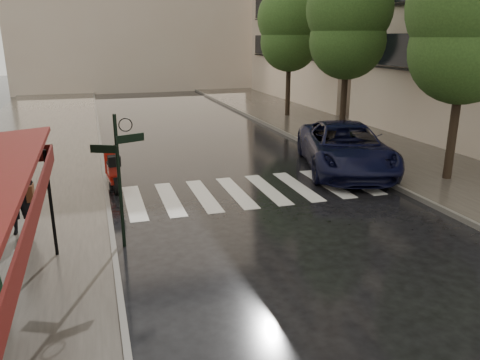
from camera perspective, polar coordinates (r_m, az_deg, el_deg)
ground at (r=8.85m, az=-4.40°, el=-14.90°), size 120.00×120.00×0.00m
sidewalk_near at (r=20.09m, az=-25.20°, el=2.08°), size 6.00×60.00×0.12m
sidewalk_far at (r=23.16m, az=13.84°, el=5.01°), size 5.50×60.00×0.12m
curb_near at (r=19.88m, az=-16.51°, el=2.91°), size 0.12×60.00×0.16m
curb_far at (r=21.86m, az=7.51°, el=4.70°), size 0.12×60.00×0.16m
crosswalk at (r=14.87m, az=1.47°, el=-1.31°), size 7.85×3.20×0.01m
signpost at (r=10.74m, az=-14.54°, el=1.10°), size 1.17×0.29×3.10m
tree_near at (r=16.70m, az=26.09°, el=17.59°), size 3.80×3.80×7.99m
tree_mid at (r=22.33m, az=13.14°, el=18.94°), size 3.80×3.80×8.34m
tree_far at (r=28.69m, az=6.10°, el=18.46°), size 3.80×3.80×8.16m
pedestrian_with_umbrella at (r=12.10m, az=-25.77°, el=1.69°), size 1.13×1.15×2.58m
scooter at (r=15.45m, az=-15.24°, el=1.08°), size 0.55×1.95×1.28m
parked_car at (r=17.43m, az=12.71°, el=3.90°), size 4.49×6.68×1.70m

